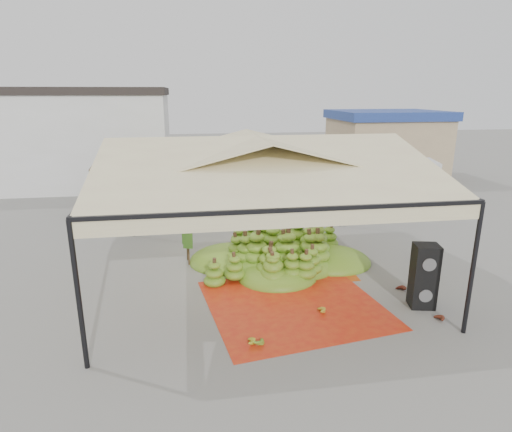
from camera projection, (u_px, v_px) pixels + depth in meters
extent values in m
plane|color=slate|center=(257.00, 272.00, 12.70)|extent=(90.00, 90.00, 0.00)
cylinder|color=black|center=(78.00, 297.00, 7.89)|extent=(0.10, 0.10, 3.00)
cylinder|color=black|center=(473.00, 270.00, 9.10)|extent=(0.10, 0.10, 3.00)
cylinder|color=black|center=(131.00, 197.00, 15.48)|extent=(0.10, 0.10, 3.00)
cylinder|color=black|center=(342.00, 189.00, 16.69)|extent=(0.10, 0.10, 3.00)
pyramid|color=beige|center=(257.00, 154.00, 11.73)|extent=(8.00, 8.00, 1.00)
cube|color=black|center=(257.00, 172.00, 11.87)|extent=(8.00, 8.00, 0.08)
cube|color=beige|center=(257.00, 179.00, 11.92)|extent=(8.00, 8.00, 0.36)
cube|color=silver|center=(40.00, 142.00, 23.77)|extent=(14.00, 6.00, 5.00)
cube|color=black|center=(33.00, 91.00, 23.02)|extent=(14.30, 6.30, 0.40)
cube|color=tan|center=(385.00, 149.00, 26.05)|extent=(6.00, 5.00, 3.60)
cube|color=navy|center=(388.00, 115.00, 25.48)|extent=(6.30, 5.30, 0.50)
cube|color=#C93D12|center=(293.00, 304.00, 10.78)|extent=(4.70, 4.53, 0.01)
cube|color=#CD4613|center=(286.00, 260.00, 13.64)|extent=(3.63, 3.80, 0.01)
ellipsoid|color=#507819|center=(284.00, 243.00, 13.25)|extent=(6.92, 6.17, 1.26)
ellipsoid|color=gold|center=(248.00, 340.00, 9.05)|extent=(0.45, 0.38, 0.19)
ellipsoid|color=#B49824|center=(318.00, 309.00, 10.33)|extent=(0.46, 0.38, 0.20)
ellipsoid|color=#602615|center=(437.00, 317.00, 9.97)|extent=(0.42, 0.34, 0.18)
ellipsoid|color=maroon|center=(400.00, 288.00, 11.47)|extent=(0.50, 0.48, 0.18)
ellipsoid|color=#557B19|center=(257.00, 339.00, 9.08)|extent=(0.52, 0.51, 0.18)
ellipsoid|color=#3C821B|center=(275.00, 191.00, 11.39)|extent=(0.24, 0.24, 0.20)
ellipsoid|color=#3C821B|center=(329.00, 189.00, 11.61)|extent=(0.24, 0.24, 0.20)
cube|color=black|center=(422.00, 291.00, 10.58)|extent=(0.68, 0.62, 0.81)
cube|color=black|center=(426.00, 261.00, 10.35)|extent=(0.68, 0.62, 0.81)
imported|color=gray|center=(232.00, 204.00, 17.54)|extent=(0.55, 0.37, 1.49)
cube|color=#463217|center=(145.00, 186.00, 19.85)|extent=(4.66, 2.47, 0.11)
cube|color=silver|center=(209.00, 181.00, 20.53)|extent=(1.79, 2.12, 2.06)
cylinder|color=black|center=(109.00, 204.00, 18.78)|extent=(0.83, 0.34, 0.81)
cylinder|color=black|center=(111.00, 195.00, 20.44)|extent=(0.83, 0.34, 0.81)
cylinder|color=black|center=(175.00, 200.00, 19.46)|extent=(0.83, 0.34, 0.81)
cylinder|color=black|center=(172.00, 192.00, 21.13)|extent=(0.83, 0.34, 0.81)
cylinder|color=black|center=(208.00, 198.00, 19.83)|extent=(0.83, 0.34, 0.81)
cylinder|color=black|center=(203.00, 190.00, 21.50)|extent=(0.83, 0.34, 0.81)
ellipsoid|color=#407919|center=(145.00, 177.00, 19.72)|extent=(3.72, 1.94, 0.63)
cube|color=yellow|center=(154.00, 169.00, 19.73)|extent=(1.95, 1.95, 0.22)
cube|color=#53331B|center=(348.00, 183.00, 20.38)|extent=(5.02, 3.29, 0.11)
cube|color=silver|center=(415.00, 183.00, 20.02)|extent=(2.15, 2.40, 2.12)
cylinder|color=black|center=(313.00, 198.00, 19.83)|extent=(0.87, 0.49, 0.83)
cylinder|color=black|center=(313.00, 190.00, 21.59)|extent=(0.87, 0.49, 0.83)
cylinder|color=black|center=(378.00, 200.00, 19.51)|extent=(0.87, 0.49, 0.83)
cylinder|color=black|center=(372.00, 191.00, 21.27)|extent=(0.87, 0.49, 0.83)
cylinder|color=black|center=(414.00, 201.00, 19.34)|extent=(0.87, 0.49, 0.83)
cylinder|color=black|center=(405.00, 192.00, 21.10)|extent=(0.87, 0.49, 0.83)
ellipsoid|color=#406F17|center=(349.00, 174.00, 20.25)|extent=(4.00, 2.59, 0.65)
cube|color=#C3D818|center=(360.00, 166.00, 20.10)|extent=(2.27, 2.27, 0.23)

